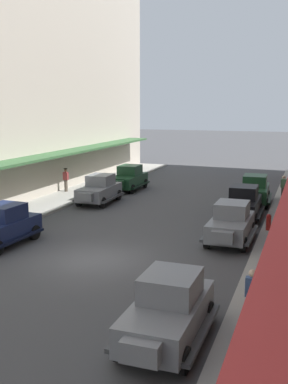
{
  "coord_description": "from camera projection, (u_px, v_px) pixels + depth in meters",
  "views": [
    {
      "loc": [
        8.07,
        -16.66,
        6.29
      ],
      "look_at": [
        0.0,
        6.0,
        1.8
      ],
      "focal_mm": 43.69,
      "sensor_mm": 36.0,
      "label": 1
    }
  ],
  "objects": [
    {
      "name": "sidewalk_right",
      "position": [
        285.0,
        281.0,
        16.75
      ],
      "size": [
        3.0,
        60.0,
        0.15
      ],
      "primitive_type": "cube",
      "color": "#99968E",
      "rests_on": "ground"
    },
    {
      "name": "pedestrian_0",
      "position": [
        66.0,
        180.0,
        33.55
      ],
      "size": [
        0.36,
        0.28,
        1.67
      ],
      "color": "#4C4238",
      "rests_on": "sidewalk_left"
    },
    {
      "name": "parked_car_6",
      "position": [
        129.0,
        177.0,
        34.99
      ],
      "size": [
        2.15,
        4.26,
        1.84
      ],
      "color": "#193D23",
      "rests_on": "ground"
    },
    {
      "name": "parked_car_3",
      "position": [
        2.0,
        225.0,
        21.15
      ],
      "size": [
        2.29,
        4.31,
        1.84
      ],
      "color": "#19234C",
      "rests_on": "ground"
    },
    {
      "name": "parked_car_0",
      "position": [
        231.0,
        222.0,
        21.66
      ],
      "size": [
        2.16,
        4.27,
        1.84
      ],
      "color": "slate",
      "rests_on": "ground"
    },
    {
      "name": "fire_hydrant",
      "position": [
        269.0,
        222.0,
        23.2
      ],
      "size": [
        0.24,
        0.24,
        0.82
      ],
      "color": "#B21E19",
      "rests_on": "sidewalk_right"
    },
    {
      "name": "ground_plane",
      "position": [
        95.0,
        260.0,
        19.24
      ],
      "size": [
        200.0,
        200.0,
        0.0
      ],
      "primitive_type": "plane",
      "color": "#424244"
    },
    {
      "name": "parked_car_1",
      "position": [
        254.0,
        189.0,
        30.05
      ],
      "size": [
        2.29,
        4.31,
        1.84
      ],
      "color": "#193D23",
      "rests_on": "ground"
    },
    {
      "name": "pedestrian_5",
      "position": [
        283.0,
        188.0,
        30.4
      ],
      "size": [
        0.36,
        0.24,
        1.64
      ],
      "color": "#4C4238",
      "rests_on": "sidewalk_right"
    },
    {
      "name": "parked_car_2",
      "position": [
        99.0,
        189.0,
        30.27
      ],
      "size": [
        2.24,
        4.3,
        1.84
      ],
      "color": "slate",
      "rests_on": "ground"
    },
    {
      "name": "pedestrian_1",
      "position": [
        252.0,
        297.0,
        13.1
      ],
      "size": [
        0.36,
        0.24,
        1.64
      ],
      "color": "slate",
      "rests_on": "sidewalk_right"
    },
    {
      "name": "parked_car_5",
      "position": [
        168.0,
        308.0,
        12.5
      ],
      "size": [
        2.16,
        4.27,
        1.84
      ],
      "color": "slate",
      "rests_on": "ground"
    },
    {
      "name": "parked_car_4",
      "position": [
        243.0,
        202.0,
        26.02
      ],
      "size": [
        2.17,
        4.27,
        1.84
      ],
      "color": "black",
      "rests_on": "ground"
    }
  ]
}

